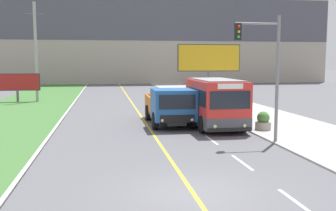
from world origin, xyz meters
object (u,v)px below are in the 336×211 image
object	(u,v)px
city_bus	(216,104)
dump_truck	(171,107)
planter_round_near	(263,122)
utility_pole_far	(36,52)
traffic_light_mast	(266,63)
planter_round_third	(220,105)
billboard_small	(17,83)
planter_round_second	(239,112)
billboard_large	(209,59)

from	to	relation	value
city_bus	dump_truck	xyz separation A→B (m)	(-2.53, 1.15, -0.28)
planter_round_near	utility_pole_far	bearing A→B (deg)	128.67
utility_pole_far	traffic_light_mast	distance (m)	26.96
city_bus	planter_round_near	bearing A→B (deg)	-30.34
dump_truck	planter_round_third	distance (m)	8.15
planter_round_third	planter_round_near	bearing A→B (deg)	-90.64
billboard_small	city_bus	bearing A→B (deg)	-50.11
planter_round_near	planter_round_second	xyz separation A→B (m)	(0.09, 4.46, -0.02)
dump_truck	utility_pole_far	bearing A→B (deg)	122.21
planter_round_second	city_bus	bearing A→B (deg)	-129.82
traffic_light_mast	dump_truck	bearing A→B (deg)	122.73
utility_pole_far	planter_round_third	world-z (taller)	utility_pole_far
city_bus	billboard_large	size ratio (longest dim) A/B	0.89
planter_round_second	traffic_light_mast	bearing A→B (deg)	-100.29
city_bus	dump_truck	world-z (taller)	city_bus
dump_truck	billboard_small	world-z (taller)	billboard_small
planter_round_near	billboard_small	bearing A→B (deg)	131.98
traffic_light_mast	billboard_large	xyz separation A→B (m)	(2.47, 19.62, 0.30)
billboard_small	planter_round_second	size ratio (longest dim) A/B	4.27
city_bus	billboard_small	distance (m)	23.60
billboard_small	planter_round_third	world-z (taller)	billboard_small
dump_truck	traffic_light_mast	distance (m)	7.33
city_bus	utility_pole_far	bearing A→B (deg)	126.09
billboard_small	billboard_large	bearing A→B (deg)	-9.25
billboard_small	dump_truck	bearing A→B (deg)	-53.37
planter_round_second	planter_round_third	bearing A→B (deg)	89.94
planter_round_near	planter_round_third	distance (m)	8.93
billboard_large	planter_round_third	bearing A→B (deg)	-98.17
city_bus	utility_pole_far	size ratio (longest dim) A/B	0.57
billboard_large	billboard_small	distance (m)	19.14
traffic_light_mast	planter_round_near	distance (m)	4.80
dump_truck	planter_round_third	bearing A→B (deg)	51.40
billboard_large	billboard_small	world-z (taller)	billboard_large
planter_round_second	billboard_large	bearing A→B (deg)	84.82
utility_pole_far	billboard_small	bearing A→B (deg)	-177.41
planter_round_second	dump_truck	bearing A→B (deg)	-159.60
utility_pole_far	city_bus	bearing A→B (deg)	-53.91
billboard_small	planter_round_second	distance (m)	23.26
city_bus	billboard_small	bearing A→B (deg)	129.89
city_bus	planter_round_second	distance (m)	4.07
billboard_small	planter_round_near	bearing A→B (deg)	-48.02
utility_pole_far	planter_round_second	world-z (taller)	utility_pole_far
traffic_light_mast	billboard_small	distance (m)	27.99
dump_truck	traffic_light_mast	bearing A→B (deg)	-57.27
traffic_light_mast	city_bus	bearing A→B (deg)	104.12
billboard_large	planter_round_second	size ratio (longest dim) A/B	6.11
billboard_large	planter_round_third	xyz separation A→B (m)	(-1.08, -7.55, -3.68)
billboard_large	planter_round_third	distance (m)	8.47
planter_round_near	planter_round_second	world-z (taller)	planter_round_near
billboard_small	planter_round_third	bearing A→B (deg)	-30.96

